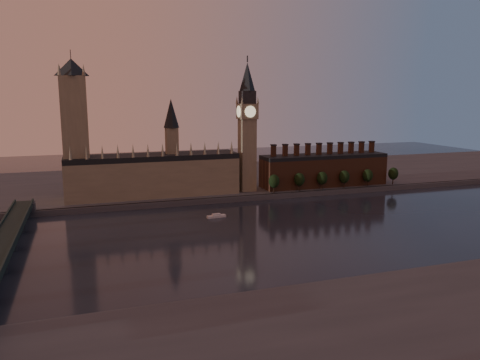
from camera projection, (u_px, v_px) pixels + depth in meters
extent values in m
plane|color=black|center=(293.00, 233.00, 277.16)|extent=(900.00, 900.00, 0.00)
cube|color=#47474C|center=(243.00, 199.00, 360.76)|extent=(900.00, 4.00, 4.00)
cube|color=#47474C|center=(213.00, 179.00, 444.70)|extent=(900.00, 180.00, 4.00)
cube|color=gray|center=(153.00, 177.00, 360.78)|extent=(130.00, 30.00, 28.00)
cube|color=black|center=(153.00, 157.00, 357.98)|extent=(130.00, 30.00, 4.00)
cube|color=gray|center=(172.00, 143.00, 360.96)|extent=(9.00, 9.00, 24.00)
cone|color=black|center=(171.00, 113.00, 356.93)|extent=(12.00, 12.00, 22.00)
cone|color=gray|center=(70.00, 153.00, 325.10)|extent=(2.60, 2.60, 10.00)
cone|color=gray|center=(86.00, 152.00, 328.48)|extent=(2.60, 2.60, 10.00)
cone|color=gray|center=(102.00, 152.00, 331.86)|extent=(2.60, 2.60, 10.00)
cone|color=gray|center=(118.00, 151.00, 335.24)|extent=(2.60, 2.60, 10.00)
cone|color=gray|center=(133.00, 151.00, 338.62)|extent=(2.60, 2.60, 10.00)
cone|color=gray|center=(148.00, 150.00, 342.00)|extent=(2.60, 2.60, 10.00)
cone|color=gray|center=(163.00, 150.00, 345.39)|extent=(2.60, 2.60, 10.00)
cone|color=gray|center=(177.00, 149.00, 348.77)|extent=(2.60, 2.60, 10.00)
cone|color=gray|center=(191.00, 149.00, 352.15)|extent=(2.60, 2.60, 10.00)
cone|color=gray|center=(205.00, 148.00, 355.53)|extent=(2.60, 2.60, 10.00)
cone|color=gray|center=(218.00, 148.00, 358.91)|extent=(2.60, 2.60, 10.00)
cone|color=gray|center=(232.00, 147.00, 362.29)|extent=(2.60, 2.60, 10.00)
cube|color=gray|center=(76.00, 139.00, 338.02)|extent=(18.00, 18.00, 90.00)
cone|color=black|center=(71.00, 67.00, 329.08)|extent=(24.00, 24.00, 12.00)
cylinder|color=#232326|center=(71.00, 58.00, 328.03)|extent=(0.50, 0.50, 12.00)
cone|color=gray|center=(59.00, 69.00, 319.45)|extent=(3.00, 3.00, 8.00)
cone|color=gray|center=(83.00, 70.00, 324.49)|extent=(3.00, 3.00, 8.00)
cone|color=gray|center=(60.00, 70.00, 334.37)|extent=(3.00, 3.00, 8.00)
cone|color=gray|center=(83.00, 71.00, 339.42)|extent=(3.00, 3.00, 8.00)
cube|color=gray|center=(247.00, 155.00, 377.13)|extent=(12.00, 12.00, 58.00)
cube|color=gray|center=(247.00, 111.00, 371.00)|extent=(14.00, 14.00, 12.00)
cube|color=#232326|center=(247.00, 97.00, 369.08)|extent=(11.00, 11.00, 10.00)
cone|color=black|center=(247.00, 77.00, 366.27)|extent=(13.00, 13.00, 22.00)
cylinder|color=#232326|center=(247.00, 59.00, 363.91)|extent=(1.00, 1.00, 5.00)
cylinder|color=beige|center=(250.00, 112.00, 364.29)|extent=(9.00, 0.50, 9.00)
cylinder|color=beige|center=(244.00, 111.00, 377.72)|extent=(9.00, 0.50, 9.00)
cylinder|color=beige|center=(239.00, 111.00, 368.73)|extent=(0.50, 9.00, 9.00)
cylinder|color=beige|center=(256.00, 111.00, 373.27)|extent=(0.50, 9.00, 9.00)
cone|color=gray|center=(242.00, 100.00, 361.32)|extent=(2.00, 2.00, 6.00)
cone|color=gray|center=(258.00, 100.00, 365.41)|extent=(2.00, 2.00, 6.00)
cone|color=gray|center=(237.00, 100.00, 373.44)|extent=(2.00, 2.00, 6.00)
cone|color=gray|center=(252.00, 100.00, 377.54)|extent=(2.00, 2.00, 6.00)
cube|color=brown|center=(324.00, 172.00, 402.18)|extent=(110.00, 25.00, 24.00)
cube|color=black|center=(324.00, 156.00, 399.81)|extent=(110.00, 25.00, 3.00)
cube|color=brown|center=(273.00, 151.00, 383.94)|extent=(3.50, 3.50, 9.00)
cube|color=#232326|center=(274.00, 145.00, 383.07)|extent=(4.20, 4.20, 1.00)
cube|color=brown|center=(285.00, 151.00, 387.24)|extent=(3.50, 3.50, 9.00)
cube|color=#232326|center=(285.00, 145.00, 386.36)|extent=(4.20, 4.20, 1.00)
cube|color=brown|center=(297.00, 150.00, 390.53)|extent=(3.50, 3.50, 9.00)
cube|color=#232326|center=(297.00, 144.00, 389.65)|extent=(4.20, 4.20, 1.00)
cube|color=brown|center=(308.00, 150.00, 393.82)|extent=(3.50, 3.50, 9.00)
cube|color=#232326|center=(308.00, 144.00, 392.95)|extent=(4.20, 4.20, 1.00)
cube|color=brown|center=(319.00, 149.00, 397.11)|extent=(3.50, 3.50, 9.00)
cube|color=#232326|center=(319.00, 143.00, 396.24)|extent=(4.20, 4.20, 1.00)
cube|color=brown|center=(330.00, 149.00, 400.41)|extent=(3.50, 3.50, 9.00)
cube|color=#232326|center=(330.00, 143.00, 399.53)|extent=(4.20, 4.20, 1.00)
cube|color=brown|center=(340.00, 148.00, 403.70)|extent=(3.50, 3.50, 9.00)
cube|color=#232326|center=(341.00, 143.00, 402.82)|extent=(4.20, 4.20, 1.00)
cube|color=brown|center=(351.00, 148.00, 406.99)|extent=(3.50, 3.50, 9.00)
cube|color=#232326|center=(351.00, 142.00, 406.12)|extent=(4.20, 4.20, 1.00)
cube|color=brown|center=(361.00, 148.00, 410.28)|extent=(3.50, 3.50, 9.00)
cube|color=#232326|center=(362.00, 142.00, 409.41)|extent=(4.20, 4.20, 1.00)
cube|color=brown|center=(372.00, 147.00, 413.58)|extent=(3.50, 3.50, 9.00)
cube|color=#232326|center=(372.00, 142.00, 412.70)|extent=(4.20, 4.20, 1.00)
cylinder|color=black|center=(274.00, 189.00, 371.70)|extent=(0.80, 0.80, 6.00)
ellipsoid|color=black|center=(274.00, 181.00, 370.56)|extent=(8.60, 8.60, 10.75)
cylinder|color=black|center=(299.00, 187.00, 379.54)|extent=(0.80, 0.80, 6.00)
ellipsoid|color=black|center=(299.00, 179.00, 378.41)|extent=(8.60, 8.60, 10.75)
cylinder|color=black|center=(322.00, 186.00, 385.65)|extent=(0.80, 0.80, 6.00)
ellipsoid|color=black|center=(322.00, 178.00, 384.51)|extent=(8.60, 8.60, 10.75)
cylinder|color=black|center=(344.00, 184.00, 392.44)|extent=(0.80, 0.80, 6.00)
ellipsoid|color=black|center=(344.00, 177.00, 391.30)|extent=(8.60, 8.60, 10.75)
cylinder|color=black|center=(367.00, 183.00, 398.87)|extent=(0.80, 0.80, 6.00)
ellipsoid|color=black|center=(368.00, 175.00, 397.73)|extent=(8.60, 8.60, 10.75)
cylinder|color=black|center=(393.00, 181.00, 408.23)|extent=(0.80, 0.80, 6.00)
ellipsoid|color=black|center=(393.00, 174.00, 407.09)|extent=(8.60, 8.60, 10.75)
cube|color=black|center=(1.00, 247.00, 222.06)|extent=(12.00, 200.00, 2.50)
cube|color=black|center=(13.00, 242.00, 223.46)|extent=(1.00, 200.00, 1.30)
cube|color=#47474C|center=(24.00, 207.00, 311.02)|extent=(14.00, 8.00, 6.00)
cylinder|color=#232326|center=(9.00, 244.00, 243.48)|extent=(8.00, 8.00, 7.75)
cylinder|color=#232326|center=(17.00, 227.00, 275.19)|extent=(8.00, 8.00, 7.75)
cylinder|color=#232326|center=(23.00, 213.00, 306.90)|extent=(8.00, 8.00, 7.75)
cube|color=silver|center=(216.00, 216.00, 311.95)|extent=(12.98, 4.86, 1.45)
cube|color=silver|center=(216.00, 215.00, 311.73)|extent=(5.68, 3.24, 1.09)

